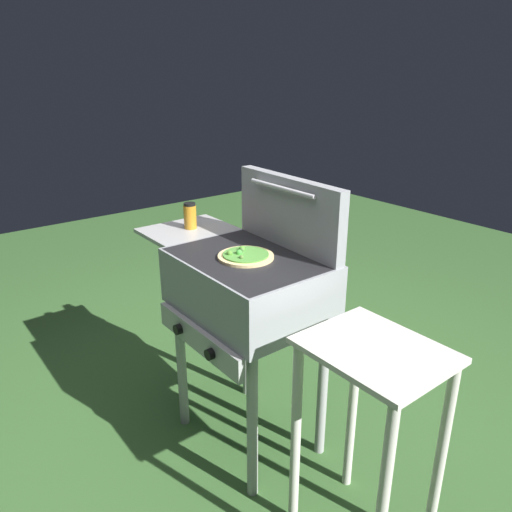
{
  "coord_description": "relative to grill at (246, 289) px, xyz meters",
  "views": [
    {
      "loc": [
        1.48,
        -1.12,
        1.61
      ],
      "look_at": [
        0.05,
        0.0,
        0.92
      ],
      "focal_mm": 34.37,
      "sensor_mm": 36.0,
      "label": 1
    }
  ],
  "objects": [
    {
      "name": "pizza_veggie",
      "position": [
        0.01,
        -0.01,
        0.15
      ],
      "size": [
        0.23,
        0.23,
        0.04
      ],
      "color": "#E0C17F",
      "rests_on": "grill"
    },
    {
      "name": "grill",
      "position": [
        0.0,
        0.0,
        0.0
      ],
      "size": [
        0.96,
        0.53,
        0.9
      ],
      "color": "gray",
      "rests_on": "ground_plane"
    },
    {
      "name": "ground_plane",
      "position": [
        0.01,
        0.0,
        -0.76
      ],
      "size": [
        8.0,
        8.0,
        0.0
      ],
      "primitive_type": "plane",
      "color": "#38602D"
    },
    {
      "name": "grill_lid_open",
      "position": [
        0.01,
        0.22,
        0.3
      ],
      "size": [
        0.63,
        0.09,
        0.3
      ],
      "color": "gray",
      "rests_on": "grill"
    },
    {
      "name": "prep_table",
      "position": [
        0.67,
        0.0,
        -0.19
      ],
      "size": [
        0.44,
        0.36,
        0.8
      ],
      "color": "beige",
      "rests_on": "ground_plane"
    },
    {
      "name": "sauce_jar",
      "position": [
        -0.46,
        0.02,
        0.21
      ],
      "size": [
        0.06,
        0.06,
        0.12
      ],
      "color": "#B77A1E",
      "rests_on": "grill"
    }
  ]
}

